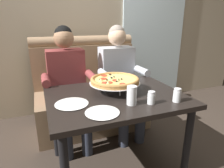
{
  "coord_description": "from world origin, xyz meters",
  "views": [
    {
      "loc": [
        -0.58,
        -1.43,
        1.32
      ],
      "look_at": [
        -0.01,
        0.05,
        0.81
      ],
      "focal_mm": 31.38,
      "sensor_mm": 36.0,
      "label": 1
    }
  ],
  "objects_px": {
    "diner_left": "(68,80)",
    "plate_near_left": "(102,112)",
    "diner_right": "(120,75)",
    "shaker_parmesan": "(151,99)",
    "pizza": "(115,80)",
    "shaker_oregano": "(177,96)",
    "dining_table": "(116,105)",
    "booth_bench": "(90,95)",
    "drinking_glass": "(132,97)",
    "plate_near_right": "(72,103)"
  },
  "relations": [
    {
      "from": "plate_near_left",
      "to": "diner_left",
      "type": "bearing_deg",
      "value": 95.79
    },
    {
      "from": "diner_right",
      "to": "dining_table",
      "type": "bearing_deg",
      "value": -115.62
    },
    {
      "from": "booth_bench",
      "to": "dining_table",
      "type": "xyz_separation_m",
      "value": [
        0.0,
        -0.9,
        0.23
      ]
    },
    {
      "from": "drinking_glass",
      "to": "dining_table",
      "type": "bearing_deg",
      "value": 100.12
    },
    {
      "from": "dining_table",
      "to": "shaker_oregano",
      "type": "relative_size",
      "value": 10.52
    },
    {
      "from": "diner_left",
      "to": "diner_right",
      "type": "bearing_deg",
      "value": 0.0
    },
    {
      "from": "diner_left",
      "to": "plate_near_left",
      "type": "distance_m",
      "value": 0.92
    },
    {
      "from": "diner_left",
      "to": "dining_table",
      "type": "bearing_deg",
      "value": -64.38
    },
    {
      "from": "diner_left",
      "to": "plate_near_right",
      "type": "bearing_deg",
      "value": -96.32
    },
    {
      "from": "dining_table",
      "to": "shaker_oregano",
      "type": "distance_m",
      "value": 0.51
    },
    {
      "from": "dining_table",
      "to": "plate_near_left",
      "type": "relative_size",
      "value": 4.76
    },
    {
      "from": "drinking_glass",
      "to": "shaker_oregano",
      "type": "bearing_deg",
      "value": -12.57
    },
    {
      "from": "dining_table",
      "to": "plate_near_right",
      "type": "bearing_deg",
      "value": -170.81
    },
    {
      "from": "booth_bench",
      "to": "dining_table",
      "type": "bearing_deg",
      "value": -90.0
    },
    {
      "from": "shaker_parmesan",
      "to": "drinking_glass",
      "type": "bearing_deg",
      "value": 163.88
    },
    {
      "from": "booth_bench",
      "to": "plate_near_right",
      "type": "relative_size",
      "value": 5.37
    },
    {
      "from": "diner_left",
      "to": "booth_bench",
      "type": "bearing_deg",
      "value": 41.29
    },
    {
      "from": "booth_bench",
      "to": "diner_left",
      "type": "relative_size",
      "value": 1.06
    },
    {
      "from": "diner_right",
      "to": "plate_near_left",
      "type": "height_order",
      "value": "diner_right"
    },
    {
      "from": "diner_right",
      "to": "shaker_parmesan",
      "type": "xyz_separation_m",
      "value": [
        -0.12,
        -0.89,
        0.06
      ]
    },
    {
      "from": "shaker_oregano",
      "to": "drinking_glass",
      "type": "height_order",
      "value": "drinking_glass"
    },
    {
      "from": "booth_bench",
      "to": "drinking_glass",
      "type": "bearing_deg",
      "value": -87.99
    },
    {
      "from": "shaker_oregano",
      "to": "plate_near_left",
      "type": "height_order",
      "value": "shaker_oregano"
    },
    {
      "from": "diner_left",
      "to": "pizza",
      "type": "bearing_deg",
      "value": -58.84
    },
    {
      "from": "diner_right",
      "to": "shaker_parmesan",
      "type": "distance_m",
      "value": 0.9
    },
    {
      "from": "booth_bench",
      "to": "plate_near_left",
      "type": "height_order",
      "value": "booth_bench"
    },
    {
      "from": "plate_near_left",
      "to": "shaker_parmesan",
      "type": "bearing_deg",
      "value": 2.83
    },
    {
      "from": "plate_near_right",
      "to": "plate_near_left",
      "type": "bearing_deg",
      "value": -52.29
    },
    {
      "from": "diner_left",
      "to": "plate_near_left",
      "type": "height_order",
      "value": "diner_left"
    },
    {
      "from": "booth_bench",
      "to": "pizza",
      "type": "relative_size",
      "value": 3.03
    },
    {
      "from": "pizza",
      "to": "dining_table",
      "type": "bearing_deg",
      "value": -105.82
    },
    {
      "from": "diner_right",
      "to": "plate_near_right",
      "type": "bearing_deg",
      "value": -134.56
    },
    {
      "from": "pizza",
      "to": "shaker_oregano",
      "type": "distance_m",
      "value": 0.53
    },
    {
      "from": "booth_bench",
      "to": "shaker_oregano",
      "type": "distance_m",
      "value": 1.31
    },
    {
      "from": "plate_near_left",
      "to": "plate_near_right",
      "type": "distance_m",
      "value": 0.28
    },
    {
      "from": "booth_bench",
      "to": "shaker_oregano",
      "type": "height_order",
      "value": "booth_bench"
    },
    {
      "from": "plate_near_left",
      "to": "drinking_glass",
      "type": "relative_size",
      "value": 1.66
    },
    {
      "from": "plate_near_right",
      "to": "drinking_glass",
      "type": "relative_size",
      "value": 1.75
    },
    {
      "from": "diner_left",
      "to": "drinking_glass",
      "type": "height_order",
      "value": "diner_left"
    },
    {
      "from": "diner_left",
      "to": "drinking_glass",
      "type": "distance_m",
      "value": 0.92
    },
    {
      "from": "diner_left",
      "to": "shaker_parmesan",
      "type": "xyz_separation_m",
      "value": [
        0.49,
        -0.89,
        0.06
      ]
    },
    {
      "from": "dining_table",
      "to": "pizza",
      "type": "bearing_deg",
      "value": 74.18
    },
    {
      "from": "diner_right",
      "to": "plate_near_left",
      "type": "xyz_separation_m",
      "value": [
        -0.51,
        -0.91,
        0.02
      ]
    },
    {
      "from": "plate_near_left",
      "to": "plate_near_right",
      "type": "height_order",
      "value": "same"
    },
    {
      "from": "booth_bench",
      "to": "shaker_parmesan",
      "type": "xyz_separation_m",
      "value": [
        0.18,
        -1.16,
        0.37
      ]
    },
    {
      "from": "booth_bench",
      "to": "plate_near_right",
      "type": "distance_m",
      "value": 1.09
    },
    {
      "from": "booth_bench",
      "to": "drinking_glass",
      "type": "distance_m",
      "value": 1.18
    },
    {
      "from": "diner_left",
      "to": "pizza",
      "type": "relative_size",
      "value": 2.87
    },
    {
      "from": "plate_near_left",
      "to": "diner_right",
      "type": "bearing_deg",
      "value": 60.63
    },
    {
      "from": "shaker_parmesan",
      "to": "plate_near_left",
      "type": "xyz_separation_m",
      "value": [
        -0.39,
        -0.02,
        -0.03
      ]
    }
  ]
}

